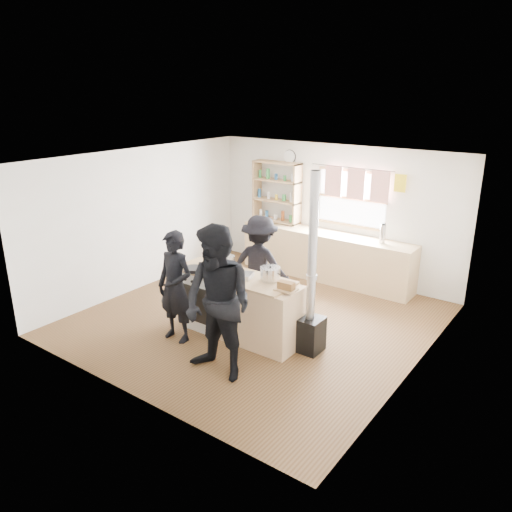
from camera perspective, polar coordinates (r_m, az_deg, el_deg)
name	(u,v)px	position (r m, az deg, el deg)	size (l,w,h in m)	color
ground	(256,320)	(7.91, -0.02, -7.30)	(5.00, 5.00, 0.01)	brown
back_counter	(325,256)	(9.49, 7.91, 0.02)	(3.40, 0.55, 0.90)	tan
shelving_unit	(277,192)	(9.91, 2.37, 7.35)	(1.00, 0.28, 1.20)	tan
thermos	(383,234)	(8.87, 14.28, 2.45)	(0.10, 0.10, 0.33)	silver
cooking_island	(242,307)	(7.23, -1.67, -5.79)	(1.97, 0.64, 0.93)	white
skillet_greens	(194,269)	(7.32, -7.15, -1.46)	(0.33, 0.33, 0.05)	black
roast_tray	(239,275)	(7.03, -1.93, -2.13)	(0.42, 0.34, 0.07)	silver
stockpot_stove	(227,261)	(7.43, -3.30, -0.59)	(0.23, 0.23, 0.19)	silver
stockpot_counter	(270,274)	(6.89, 1.65, -2.04)	(0.28, 0.28, 0.21)	silver
bread_board	(286,287)	(6.58, 3.46, -3.53)	(0.29, 0.21, 0.12)	tan
flue_heater	(310,307)	(6.81, 6.23, -5.84)	(0.35, 0.35, 2.50)	black
person_near_left	(175,287)	(7.11, -9.21, -3.51)	(0.59, 0.39, 1.61)	black
person_near_right	(218,304)	(6.09, -4.34, -5.49)	(0.95, 0.74, 1.96)	black
person_far	(260,265)	(7.88, 0.44, -1.04)	(1.03, 0.59, 1.60)	black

